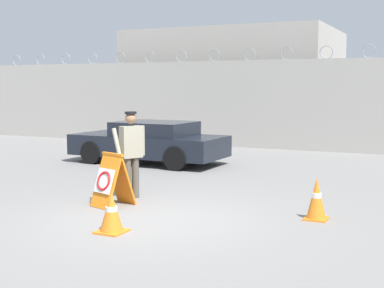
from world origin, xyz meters
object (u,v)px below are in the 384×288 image
(traffic_cone_mid, at_px, (111,212))
(parked_car_front_coupe, at_px, (150,142))
(security_guard, at_px, (131,150))
(traffic_cone_near, at_px, (317,199))
(barricade_sign, at_px, (111,180))

(traffic_cone_mid, distance_m, parked_car_front_coupe, 7.60)
(security_guard, distance_m, traffic_cone_near, 3.88)
(traffic_cone_near, bearing_deg, barricade_sign, -170.57)
(security_guard, bearing_deg, traffic_cone_mid, 54.58)
(traffic_cone_mid, bearing_deg, security_guard, 114.77)
(traffic_cone_mid, bearing_deg, barricade_sign, 123.87)
(barricade_sign, height_order, traffic_cone_mid, barricade_sign)
(security_guard, xyz_separation_m, traffic_cone_mid, (1.09, -2.35, -0.68))
(traffic_cone_mid, xyz_separation_m, parked_car_front_coupe, (-3.23, 6.87, 0.31))
(security_guard, height_order, traffic_cone_near, security_guard)
(traffic_cone_near, bearing_deg, security_guard, 177.78)
(traffic_cone_near, xyz_separation_m, traffic_cone_mid, (-2.74, -2.20, -0.04))
(traffic_cone_near, distance_m, parked_car_front_coupe, 7.59)
(barricade_sign, bearing_deg, parked_car_front_coupe, 131.18)
(barricade_sign, relative_size, security_guard, 0.58)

